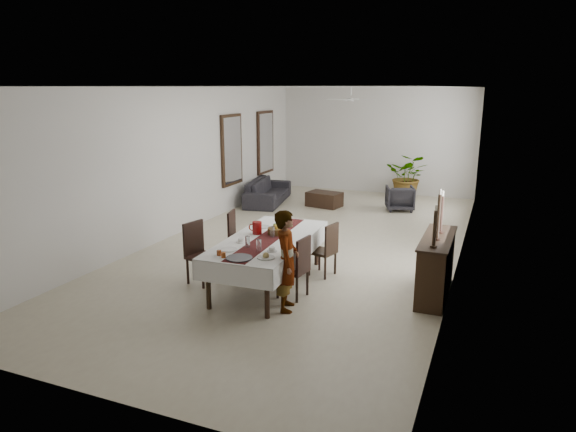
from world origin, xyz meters
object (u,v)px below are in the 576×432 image
Objects in this scene: red_pitcher at (257,228)px; sofa at (268,191)px; sideboard_body at (436,267)px; dining_table_top at (268,240)px; woman at (287,261)px.

sofa is at bearing 112.84° from red_pitcher.
sideboard_body is 7.33m from sofa.
sofa is at bearing 112.14° from dining_table_top.
dining_table_top reaches higher than sofa.
red_pitcher is 0.14× the size of sideboard_body.
sideboard_body is 0.68× the size of sofa.
red_pitcher is 6.07m from sofa.
sideboard_body is at bearing -73.53° from woman.
sideboard_body is (1.96, 1.37, -0.29)m from woman.
dining_table_top is 1.02m from woman.
sideboard_body is at bearing 8.46° from red_pitcher.
sofa is at bearing 135.48° from sideboard_body.
dining_table_top is 0.34m from red_pitcher.
red_pitcher is at bearing -167.52° from sofa.
woman is at bearing -52.93° from dining_table_top.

